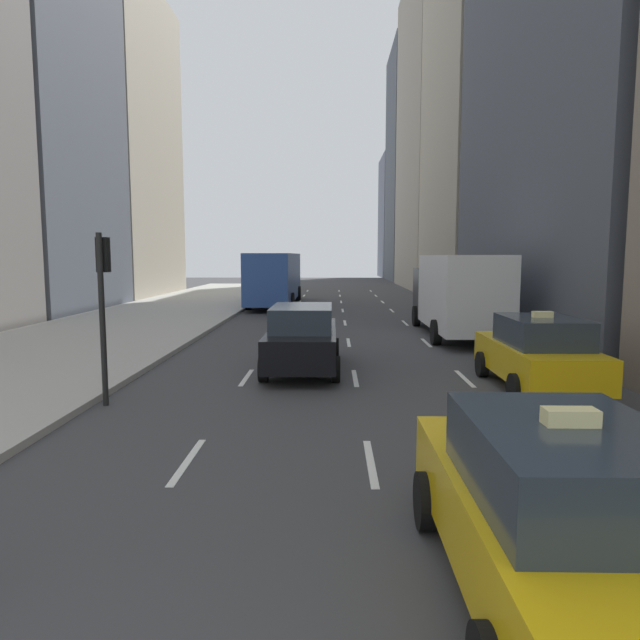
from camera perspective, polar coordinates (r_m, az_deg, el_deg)
sidewalk_left at (r=28.98m, az=-16.87°, el=0.14°), size 8.00×66.00×0.15m
lane_markings at (r=23.59m, az=2.67°, el=-1.15°), size 5.72×56.00×0.01m
building_row_right at (r=47.19m, az=14.32°, el=20.06°), size 6.00×87.50×33.81m
taxi_lead at (r=14.22m, az=20.95°, el=-3.08°), size 2.02×4.40×1.87m
taxi_second at (r=5.72m, az=22.54°, el=-17.29°), size 2.02×4.40×1.87m
sedan_black_near at (r=15.55m, az=-1.76°, el=-1.75°), size 2.02×4.99×1.79m
city_bus at (r=36.24m, az=-4.50°, el=4.34°), size 2.80×11.61×3.25m
box_truck at (r=22.62m, az=13.48°, el=2.69°), size 2.58×8.40×3.15m
traffic_light_pole at (r=12.65m, az=-20.89°, el=2.76°), size 0.24×0.42×3.60m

